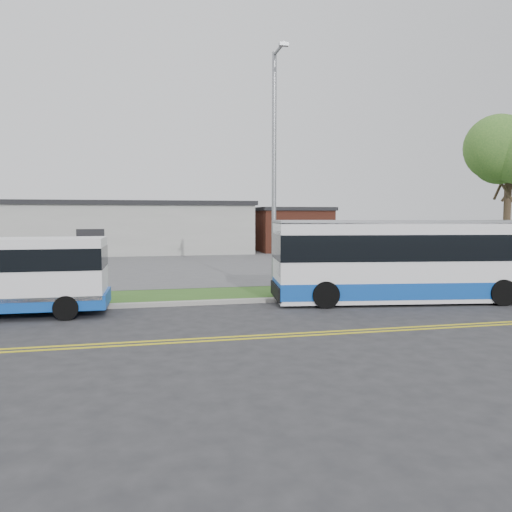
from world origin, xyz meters
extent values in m
plane|color=#28282B|center=(0.00, 0.00, 0.00)|extent=(140.00, 140.00, 0.00)
cube|color=gold|center=(0.00, -3.85, 0.01)|extent=(70.00, 0.12, 0.01)
cube|color=gold|center=(0.00, -4.15, 0.01)|extent=(70.00, 0.12, 0.01)
cube|color=#9E9B93|center=(0.00, 1.10, 0.07)|extent=(80.00, 0.30, 0.15)
cube|color=#32541C|center=(0.00, 2.90, 0.05)|extent=(80.00, 3.30, 0.10)
cube|color=#4C4C4F|center=(0.00, 17.00, 0.05)|extent=(80.00, 25.00, 0.10)
cube|color=#9E9E99|center=(-6.00, 27.00, 2.00)|extent=(25.00, 10.00, 4.00)
cube|color=black|center=(-6.00, 27.00, 4.17)|extent=(25.40, 10.40, 0.35)
cube|color=black|center=(-6.00, 22.05, 1.10)|extent=(2.00, 0.15, 2.20)
cube|color=brown|center=(10.50, 26.00, 1.80)|extent=(6.00, 7.00, 3.60)
cube|color=black|center=(10.50, 26.00, 3.75)|extent=(6.30, 7.30, 0.30)
cylinder|color=#3E3122|center=(14.00, 3.00, 2.48)|extent=(0.32, 0.32, 4.76)
ellipsoid|color=#316122|center=(14.00, 3.00, 6.22)|extent=(5.20, 5.20, 4.42)
cylinder|color=gray|center=(3.00, 2.80, 4.85)|extent=(0.18, 0.18, 9.50)
cylinder|color=gray|center=(3.00, 2.10, 9.50)|extent=(0.12, 1.40, 0.12)
cube|color=gray|center=(3.00, 1.45, 9.45)|extent=(0.35, 0.18, 0.12)
cube|color=#0F45A9|center=(-6.38, 0.39, 0.50)|extent=(6.20, 2.20, 0.45)
cube|color=white|center=(-5.38, 0.37, 1.54)|extent=(4.03, 2.16, 1.90)
cube|color=black|center=(-5.38, 0.37, 1.86)|extent=(4.05, 2.20, 0.68)
cylinder|color=black|center=(-4.50, -0.63, 0.38)|extent=(0.77, 0.27, 0.76)
cylinder|color=black|center=(-4.46, 1.33, 0.38)|extent=(0.77, 0.27, 0.76)
cube|color=white|center=(7.96, 0.10, 1.53)|extent=(11.07, 3.96, 2.85)
cube|color=#0F45A9|center=(7.96, 0.10, 0.54)|extent=(11.09, 3.98, 0.59)
cube|color=black|center=(7.96, 0.10, 2.07)|extent=(11.11, 4.00, 0.94)
cube|color=black|center=(2.65, 0.86, 1.87)|extent=(0.42, 2.26, 1.57)
cube|color=black|center=(2.58, 0.86, 0.44)|extent=(0.46, 2.45, 0.49)
cube|color=gray|center=(7.96, 0.10, 2.97)|extent=(11.07, 3.96, 0.12)
cylinder|color=black|center=(3.99, -0.51, 0.47)|extent=(0.98, 0.44, 0.94)
cylinder|color=black|center=(4.32, 1.79, 0.47)|extent=(0.98, 0.44, 0.94)
cylinder|color=black|center=(10.33, -1.41, 0.47)|extent=(0.98, 0.44, 0.94)
cylinder|color=black|center=(10.65, 0.89, 0.47)|extent=(0.98, 0.44, 0.94)
cylinder|color=black|center=(12.31, 0.66, 0.47)|extent=(0.98, 0.44, 0.94)
camera|label=1|loc=(-2.10, -16.66, 3.22)|focal=35.00mm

